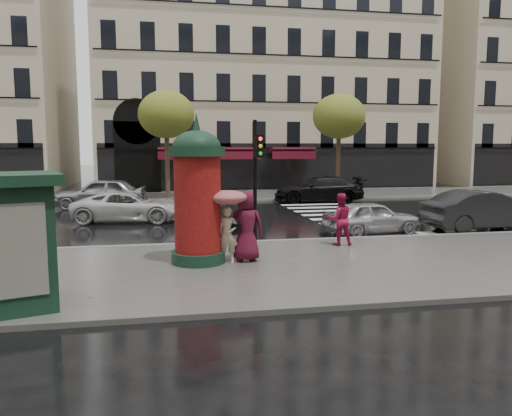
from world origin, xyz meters
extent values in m
plane|color=black|center=(0.00, 0.00, 0.00)|extent=(160.00, 160.00, 0.00)
cube|color=#474744|center=(0.00, -0.50, 0.06)|extent=(90.00, 7.00, 0.12)
cube|color=#474744|center=(0.00, 19.00, 0.06)|extent=(90.00, 6.00, 0.12)
cube|color=slate|center=(0.00, 3.00, 0.07)|extent=(90.00, 0.25, 0.14)
cube|color=slate|center=(0.00, 16.00, 0.07)|extent=(90.00, 0.25, 0.14)
cube|color=silver|center=(6.00, 9.60, 0.01)|extent=(3.60, 11.75, 0.01)
cube|color=#B7A88C|center=(6.00, 30.00, 10.00)|extent=(26.00, 14.00, 20.00)
cylinder|color=#38281C|center=(-2.00, 18.00, 2.60)|extent=(0.28, 0.28, 5.20)
ellipsoid|color=#455D1D|center=(-2.00, 18.00, 5.20)|extent=(3.40, 3.40, 2.89)
cylinder|color=#38281C|center=(9.00, 18.00, 2.60)|extent=(0.28, 0.28, 5.20)
ellipsoid|color=#455D1D|center=(9.00, 18.00, 5.20)|extent=(3.40, 3.40, 2.89)
imported|color=beige|center=(-0.61, 0.09, 0.89)|extent=(0.63, 0.49, 1.53)
cylinder|color=black|center=(-0.61, 0.09, 1.40)|extent=(0.02, 0.02, 0.97)
ellipsoid|color=#B72261|center=(-0.61, 0.09, 1.91)|extent=(1.06, 1.06, 0.37)
cone|color=black|center=(-0.61, 0.09, 2.13)|extent=(0.04, 0.04, 0.08)
cube|color=black|center=(-0.38, 0.03, 1.04)|extent=(0.23, 0.10, 0.29)
imported|color=#A0133F|center=(3.23, 1.86, 0.95)|extent=(0.85, 0.68, 1.67)
imported|color=#511025|center=(-0.08, 0.19, 1.09)|extent=(0.96, 0.63, 1.95)
cylinder|color=#133120|center=(-1.39, 0.26, 0.28)|extent=(1.45, 1.45, 0.31)
cylinder|color=maroon|center=(-1.39, 0.26, 1.73)|extent=(1.25, 1.25, 2.60)
cylinder|color=#133120|center=(-1.39, 0.26, 3.13)|extent=(1.50, 1.50, 0.26)
ellipsoid|color=#133120|center=(-1.39, 0.26, 3.24)|extent=(1.29, 1.29, 0.90)
cone|color=#133120|center=(-1.39, 0.26, 3.91)|extent=(0.21, 0.21, 0.47)
cylinder|color=black|center=(0.46, 1.80, 2.09)|extent=(0.12, 0.12, 3.94)
cube|color=black|center=(0.54, 1.60, 3.27)|extent=(0.29, 0.25, 0.69)
cube|color=#133120|center=(-5.38, -3.00, 1.33)|extent=(2.20, 1.98, 2.41)
imported|color=silver|center=(5.35, 4.20, 0.63)|extent=(3.85, 1.94, 1.26)
imported|color=black|center=(9.96, 4.20, 0.78)|extent=(4.85, 2.01, 1.56)
imported|color=silver|center=(-3.78, 9.08, 0.66)|extent=(5.01, 2.80, 1.32)
imported|color=black|center=(6.74, 15.00, 0.76)|extent=(5.42, 2.64, 1.52)
imported|color=#9C9B9F|center=(-5.55, 14.20, 0.81)|extent=(4.95, 2.51, 1.61)
camera|label=1|loc=(-2.31, -13.13, 3.26)|focal=35.00mm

